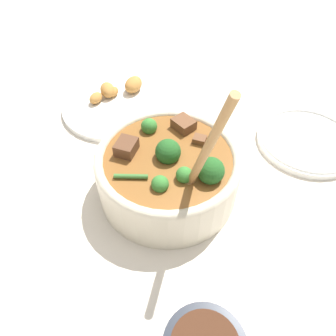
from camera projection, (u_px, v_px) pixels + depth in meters
The scene contains 4 objects.
ground_plane at pixel (168, 190), 0.59m from camera, with size 4.00×4.00×0.00m, color silver.
stew_bowl at pixel (168, 170), 0.55m from camera, with size 0.24×0.24×0.28m.
empty_plate at pixel (307, 140), 0.66m from camera, with size 0.20×0.20×0.02m.
food_plate at pixel (116, 103), 0.74m from camera, with size 0.24×0.24×0.04m.
Camera 1 is at (0.20, 0.30, 0.46)m, focal length 35.00 mm.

